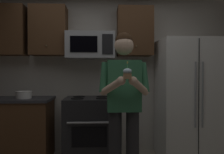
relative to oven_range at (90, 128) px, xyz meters
The scene contains 9 objects.
wall_back 0.94m from the oven_range, 69.02° to the left, with size 4.40×0.10×2.60m, color beige.
oven_range is the anchor object (origin of this frame).
microwave 1.26m from the oven_range, 89.98° to the left, with size 0.74×0.41×0.40m.
refrigerator 1.56m from the oven_range, ahead, with size 0.90×0.75×1.80m.
cabinet_row_upper 1.60m from the oven_range, 163.43° to the left, with size 2.78×0.36×0.76m.
counter_left 1.30m from the oven_range, behind, with size 1.44×0.66×0.92m.
bowl_large_white 1.11m from the oven_range, behind, with size 0.23×0.23×0.11m.
person 1.10m from the oven_range, 64.03° to the right, with size 0.60×0.48×1.76m.
cupcake 1.52m from the oven_range, 70.53° to the right, with size 0.09×0.09×0.17m.
Camera 1 is at (0.01, -2.13, 1.30)m, focal length 37.04 mm.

